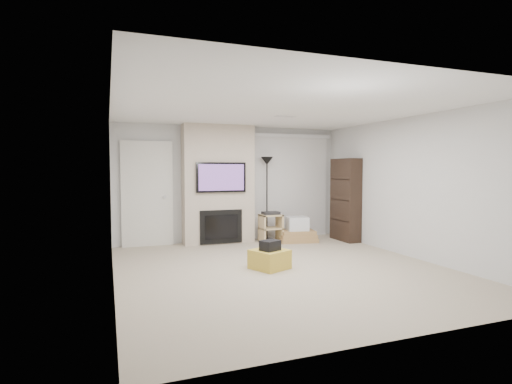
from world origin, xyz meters
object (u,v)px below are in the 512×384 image
object	(u,v)px
floor_lamp	(267,175)
box_stack	(297,232)
ottoman	(270,259)
av_stand	(271,226)
bookshelf	(345,200)

from	to	relation	value
floor_lamp	box_stack	size ratio (longest dim) A/B	2.06
ottoman	av_stand	world-z (taller)	av_stand
box_stack	bookshelf	distance (m)	1.29
av_stand	bookshelf	distance (m)	1.75
av_stand	bookshelf	xyz separation A→B (m)	(1.62, -0.36, 0.55)
floor_lamp	box_stack	distance (m)	1.42
av_stand	box_stack	distance (m)	0.60
ottoman	bookshelf	distance (m)	3.16
ottoman	bookshelf	size ratio (longest dim) A/B	0.28
floor_lamp	bookshelf	xyz separation A→B (m)	(1.60, -0.65, -0.55)
av_stand	bookshelf	world-z (taller)	bookshelf
av_stand	bookshelf	bearing A→B (deg)	-12.65
floor_lamp	bookshelf	bearing A→B (deg)	-22.28
ottoman	box_stack	xyz separation A→B (m)	(1.47, 2.00, 0.05)
ottoman	floor_lamp	size ratio (longest dim) A/B	0.27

